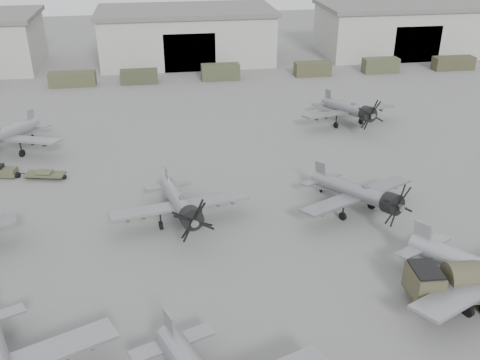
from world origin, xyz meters
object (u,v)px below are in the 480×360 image
Objects in this scene: aircraft_far_1 at (351,109)px; fuel_tanker at (467,280)px; aircraft_mid_1 at (181,204)px; tug_trailer at (21,173)px; aircraft_mid_2 at (360,193)px; aircraft_far_0 at (2,136)px.

aircraft_far_1 is 31.97m from fuel_tanker.
aircraft_mid_1 reaches higher than fuel_tanker.
fuel_tanker is at bearing -22.90° from tug_trailer.
tug_trailer is (-32.54, 23.49, -1.24)m from fuel_tanker.
aircraft_mid_2 is (14.87, -0.47, -0.02)m from aircraft_mid_1.
aircraft_far_1 is (38.55, 2.60, -0.12)m from aircraft_far_0.
aircraft_mid_1 is 0.94× the size of aircraft_far_0.
aircraft_far_0 is 1.52× the size of fuel_tanker.
aircraft_mid_1 is 14.88m from aircraft_mid_2.
fuel_tanker is at bearing -108.74° from aircraft_far_1.
aircraft_mid_2 reaches higher than tug_trailer.
tug_trailer is at bearing 133.72° from aircraft_mid_2.
fuel_tanker is 40.15m from tug_trailer.
aircraft_far_0 reaches higher than aircraft_far_1.
aircraft_mid_1 is 1.04× the size of aircraft_mid_2.
aircraft_mid_1 is at bearing -24.29° from tug_trailer.
aircraft_mid_1 is at bearing -150.01° from aircraft_far_1.
aircraft_far_0 is 1.04× the size of aircraft_far_1.
aircraft_mid_1 is 24.38m from aircraft_far_0.
aircraft_mid_1 reaches higher than aircraft_mid_2.
tug_trailer is at bearing -179.83° from aircraft_far_1.
fuel_tanker is at bearing -100.97° from aircraft_mid_2.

